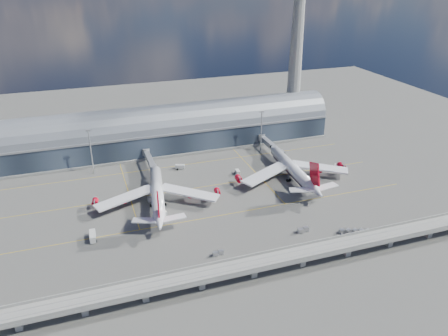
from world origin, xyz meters
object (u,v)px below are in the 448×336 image
object	(u,v)px
airliner_left	(157,194)
service_truck_0	(93,236)
floodlight_mast_left	(91,151)
service_truck_1	(162,215)
airliner_right	(293,170)
service_truck_5	(180,167)
service_truck_4	(238,172)
control_tower	(296,55)
cargo_train_2	(303,230)
cargo_train_0	(218,253)
service_truck_3	(336,168)
service_truck_2	(155,198)
floodlight_mast_right	(261,130)
cargo_train_1	(355,231)

from	to	relation	value
airliner_left	service_truck_0	size ratio (longest dim) A/B	8.61
floodlight_mast_left	service_truck_1	size ratio (longest dim) A/B	5.27
airliner_right	airliner_left	bearing A→B (deg)	-173.34
service_truck_5	service_truck_4	bearing A→B (deg)	-100.88
control_tower	cargo_train_2	xyz separation A→B (m)	(-53.43, -117.49, -50.63)
control_tower	service_truck_0	size ratio (longest dim) A/B	13.76
airliner_right	service_truck_1	world-z (taller)	airliner_right
cargo_train_0	service_truck_1	bearing A→B (deg)	32.81
airliner_right	cargo_train_2	xyz separation A→B (m)	(-19.23, -47.98, -4.43)
service_truck_1	service_truck_3	size ratio (longest dim) A/B	0.76
floodlight_mast_left	service_truck_2	bearing A→B (deg)	-57.63
control_tower	floodlight_mast_right	world-z (taller)	control_tower
floodlight_mast_left	airliner_left	size ratio (longest dim) A/B	0.40
control_tower	service_truck_4	size ratio (longest dim) A/B	22.98
airliner_right	service_truck_0	xyz separation A→B (m)	(-105.49, -24.62, -3.85)
floodlight_mast_left	airliner_right	bearing A→B (deg)	-22.38
service_truck_0	service_truck_4	bearing A→B (deg)	28.28
floodlight_mast_right	service_truck_1	world-z (taller)	floodlight_mast_right
cargo_train_1	cargo_train_2	xyz separation A→B (m)	(-20.46, 8.05, 0.06)
service_truck_2	cargo_train_0	distance (m)	53.99
service_truck_5	cargo_train_1	distance (m)	104.05
service_truck_3	cargo_train_1	size ratio (longest dim) A/B	0.48
service_truck_0	service_truck_3	bearing A→B (deg)	13.02
floodlight_mast_right	airliner_right	world-z (taller)	floodlight_mast_right
airliner_left	service_truck_1	world-z (taller)	airliner_left
floodlight_mast_right	service_truck_1	bearing A→B (deg)	-141.93
service_truck_2	service_truck_4	size ratio (longest dim) A/B	1.67
floodlight_mast_right	airliner_left	world-z (taller)	floodlight_mast_right
airliner_left	service_truck_5	bearing A→B (deg)	70.25
service_truck_2	service_truck_5	size ratio (longest dim) A/B	1.35
airliner_left	service_truck_3	xyz separation A→B (m)	(102.03, 5.57, -4.09)
airliner_left	service_truck_0	xyz separation A→B (m)	(-31.55, -20.55, -4.04)
floodlight_mast_left	cargo_train_2	size ratio (longest dim) A/B	4.36
service_truck_0	service_truck_3	xyz separation A→B (m)	(133.58, 26.12, -0.05)
service_truck_3	service_truck_4	bearing A→B (deg)	-157.99
cargo_train_1	service_truck_0	bearing A→B (deg)	53.98
airliner_right	service_truck_3	bearing A→B (deg)	6.55
service_truck_5	cargo_train_2	world-z (taller)	service_truck_5
service_truck_5	cargo_train_1	bearing A→B (deg)	-127.21
floodlight_mast_left	cargo_train_2	xyz separation A→B (m)	(81.57, -89.49, -12.63)
service_truck_3	cargo_train_1	world-z (taller)	service_truck_3
airliner_right	cargo_train_1	bearing A→B (deg)	-85.23
service_truck_3	cargo_train_1	bearing A→B (deg)	-79.30
airliner_left	service_truck_4	size ratio (longest dim) A/B	14.39
airliner_left	cargo_train_2	size ratio (longest dim) A/B	10.93
service_truck_4	control_tower	bearing A→B (deg)	46.89
service_truck_2	cargo_train_1	size ratio (longest dim) A/B	0.56
service_truck_3	service_truck_5	size ratio (longest dim) A/B	1.16
service_truck_3	floodlight_mast_right	bearing A→B (deg)	161.54
floodlight_mast_left	service_truck_1	xyz separation A→B (m)	(26.23, -57.79, -12.27)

